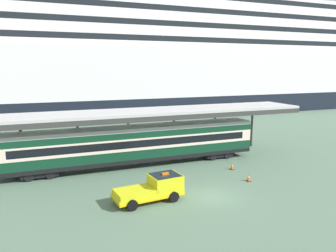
{
  "coord_description": "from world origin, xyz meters",
  "views": [
    {
      "loc": [
        -12.35,
        -21.44,
        9.97
      ],
      "look_at": [
        -0.98,
        7.17,
        4.5
      ],
      "focal_mm": 35.47,
      "sensor_mm": 36.0,
      "label": 1
    }
  ],
  "objects_px": {
    "train_carriage": "(136,144)",
    "service_truck": "(154,188)",
    "traffic_cone_mid": "(249,178)",
    "traffic_cone_near": "(232,166)",
    "cruise_ship": "(118,58)"
  },
  "relations": [
    {
      "from": "train_carriage",
      "to": "service_truck",
      "type": "relative_size",
      "value": 4.77
    },
    {
      "from": "train_carriage",
      "to": "traffic_cone_mid",
      "type": "distance_m",
      "value": 11.58
    },
    {
      "from": "train_carriage",
      "to": "traffic_cone_near",
      "type": "distance_m",
      "value": 9.87
    },
    {
      "from": "service_truck",
      "to": "traffic_cone_near",
      "type": "xyz_separation_m",
      "value": [
        9.69,
        4.42,
        -0.64
      ]
    },
    {
      "from": "service_truck",
      "to": "traffic_cone_near",
      "type": "distance_m",
      "value": 10.67
    },
    {
      "from": "train_carriage",
      "to": "service_truck",
      "type": "bearing_deg",
      "value": -97.67
    },
    {
      "from": "service_truck",
      "to": "traffic_cone_mid",
      "type": "distance_m",
      "value": 9.24
    },
    {
      "from": "cruise_ship",
      "to": "traffic_cone_mid",
      "type": "distance_m",
      "value": 49.58
    },
    {
      "from": "train_carriage",
      "to": "traffic_cone_mid",
      "type": "bearing_deg",
      "value": -45.87
    },
    {
      "from": "cruise_ship",
      "to": "traffic_cone_mid",
      "type": "relative_size",
      "value": 231.07
    },
    {
      "from": "cruise_ship",
      "to": "service_truck",
      "type": "distance_m",
      "value": 51.14
    },
    {
      "from": "traffic_cone_mid",
      "to": "service_truck",
      "type": "bearing_deg",
      "value": -174.22
    },
    {
      "from": "train_carriage",
      "to": "traffic_cone_near",
      "type": "height_order",
      "value": "train_carriage"
    },
    {
      "from": "traffic_cone_near",
      "to": "traffic_cone_mid",
      "type": "distance_m",
      "value": 3.53
    },
    {
      "from": "train_carriage",
      "to": "service_truck",
      "type": "height_order",
      "value": "train_carriage"
    }
  ]
}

